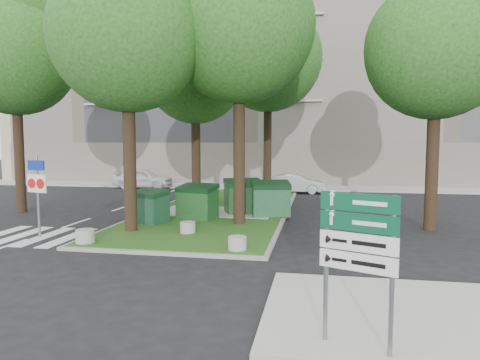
% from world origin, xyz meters
% --- Properties ---
extents(ground, '(120.00, 120.00, 0.00)m').
position_xyz_m(ground, '(0.00, 0.00, 0.00)').
color(ground, black).
rests_on(ground, ground).
extents(median_island, '(6.00, 16.00, 0.12)m').
position_xyz_m(median_island, '(0.50, 8.00, 0.06)').
color(median_island, '#254D16').
rests_on(median_island, ground).
extents(median_kerb, '(6.30, 16.30, 0.10)m').
position_xyz_m(median_kerb, '(0.50, 8.00, 0.05)').
color(median_kerb, gray).
rests_on(median_kerb, ground).
extents(sidewalk_corner, '(5.00, 4.00, 0.12)m').
position_xyz_m(sidewalk_corner, '(6.50, -3.50, 0.06)').
color(sidewalk_corner, '#999993').
rests_on(sidewalk_corner, ground).
extents(building_sidewalk, '(42.00, 3.00, 0.12)m').
position_xyz_m(building_sidewalk, '(0.00, 18.50, 0.06)').
color(building_sidewalk, '#999993').
rests_on(building_sidewalk, ground).
extents(zebra_crossing, '(5.00, 3.00, 0.01)m').
position_xyz_m(zebra_crossing, '(-3.75, 1.50, 0.01)').
color(zebra_crossing, silver).
rests_on(zebra_crossing, ground).
extents(apartment_building, '(41.00, 12.00, 16.00)m').
position_xyz_m(apartment_building, '(0.00, 26.00, 8.00)').
color(apartment_building, tan).
rests_on(apartment_building, ground).
extents(tree_median_near_left, '(5.20, 5.20, 10.53)m').
position_xyz_m(tree_median_near_left, '(-1.41, 2.56, 7.32)').
color(tree_median_near_left, black).
rests_on(tree_median_near_left, ground).
extents(tree_median_near_right, '(5.60, 5.60, 11.46)m').
position_xyz_m(tree_median_near_right, '(2.09, 4.56, 7.99)').
color(tree_median_near_right, black).
rests_on(tree_median_near_right, ground).
extents(tree_median_mid, '(4.80, 4.80, 9.99)m').
position_xyz_m(tree_median_mid, '(-0.91, 9.06, 6.98)').
color(tree_median_mid, black).
rests_on(tree_median_mid, ground).
extents(tree_median_far, '(5.80, 5.80, 11.93)m').
position_xyz_m(tree_median_far, '(2.29, 12.06, 8.32)').
color(tree_median_far, black).
rests_on(tree_median_far, ground).
extents(tree_street_left, '(5.40, 5.40, 11.00)m').
position_xyz_m(tree_street_left, '(-8.41, 6.06, 7.65)').
color(tree_street_left, black).
rests_on(tree_street_left, ground).
extents(tree_street_right, '(5.00, 5.00, 10.06)m').
position_xyz_m(tree_street_right, '(9.09, 5.06, 6.98)').
color(tree_street_right, black).
rests_on(tree_street_right, ground).
extents(dumpster_a, '(1.65, 1.43, 1.29)m').
position_xyz_m(dumpster_a, '(-1.47, 4.07, 0.74)').
color(dumpster_a, '#0D321D').
rests_on(dumpster_a, median_island).
extents(dumpster_b, '(1.72, 1.39, 1.41)m').
position_xyz_m(dumpster_b, '(0.13, 5.24, 0.80)').
color(dumpster_b, '#124015').
rests_on(dumpster_b, median_island).
extents(dumpster_c, '(1.93, 1.68, 1.50)m').
position_xyz_m(dumpster_c, '(1.73, 7.02, 0.84)').
color(dumpster_c, '#0F3313').
rests_on(dumpster_c, median_island).
extents(dumpster_d, '(1.81, 1.45, 1.49)m').
position_xyz_m(dumpster_d, '(3.00, 6.46, 0.83)').
color(dumpster_d, '#144325').
rests_on(dumpster_d, median_island).
extents(bollard_left, '(0.57, 0.57, 0.41)m').
position_xyz_m(bollard_left, '(-2.10, 0.50, 0.32)').
color(bollard_left, '#9B9A96').
rests_on(bollard_left, median_island).
extents(bollard_right, '(0.53, 0.53, 0.38)m').
position_xyz_m(bollard_right, '(2.68, 0.50, 0.31)').
color(bollard_right, '#9D9D98').
rests_on(bollard_right, median_island).
extents(bollard_mid, '(0.53, 0.53, 0.38)m').
position_xyz_m(bollard_mid, '(0.58, 2.47, 0.31)').
color(bollard_mid, gray).
rests_on(bollard_mid, median_island).
extents(litter_bin, '(0.38, 0.38, 0.66)m').
position_xyz_m(litter_bin, '(3.20, 11.77, 0.45)').
color(litter_bin, gold).
rests_on(litter_bin, median_island).
extents(traffic_sign_pole, '(0.82, 0.23, 2.77)m').
position_xyz_m(traffic_sign_pole, '(-4.34, 1.45, 1.78)').
color(traffic_sign_pole, slate).
rests_on(traffic_sign_pole, ground).
extents(directional_sign, '(1.09, 0.48, 2.34)m').
position_xyz_m(directional_sign, '(5.54, -5.00, 1.68)').
color(directional_sign, slate).
rests_on(directional_sign, sidewalk_corner).
extents(car_white, '(4.20, 1.87, 1.40)m').
position_xyz_m(car_white, '(-7.14, 16.81, 0.70)').
color(car_white, silver).
rests_on(car_white, ground).
extents(car_silver, '(3.82, 1.55, 1.23)m').
position_xyz_m(car_silver, '(3.50, 15.66, 0.62)').
color(car_silver, '#94989C').
rests_on(car_silver, ground).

